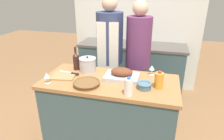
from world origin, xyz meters
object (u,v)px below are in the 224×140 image
Objects in this scene: person_cook_guest at (138,58)px; wine_glass_left at (152,68)px; knife_chef at (70,73)px; wine_bottle_green at (76,61)px; stock_pot at (88,65)px; roasting_pan at (122,75)px; condiment_bottle_short at (131,39)px; condiment_bottle_tall at (130,38)px; person_cook_aproned at (110,54)px; cutting_board at (64,76)px; milk_jug at (129,87)px; wine_glass_right at (47,76)px; juice_jug at (159,80)px; mixing_bowl at (144,85)px; wicker_basket at (87,83)px.

wine_glass_left is at bearing -73.75° from person_cook_guest.
wine_bottle_green is at bearing 84.06° from knife_chef.
roasting_pan is at bearing -14.00° from stock_pot.
stock_pot is 1.41× the size of condiment_bottle_short.
condiment_bottle_tall is 1.16× the size of condiment_bottle_short.
person_cook_aproned is 0.41m from person_cook_guest.
condiment_bottle_short is at bearing 73.79° from knife_chef.
milk_jug is at bearing -15.83° from cutting_board.
stock_pot reaches higher than condiment_bottle_short.
wine_glass_right is at bearing -126.64° from stock_pot.
juice_jug is (0.40, -0.12, 0.03)m from roasting_pan.
milk_jug reaches higher than mixing_bowl.
milk_jug is at bearing -10.10° from wicker_basket.
person_cook_guest is (0.68, 0.55, -0.09)m from wine_bottle_green.
stock_pot is at bearing -173.43° from wine_glass_left.
person_cook_aproned is (-0.17, -0.85, -0.01)m from condiment_bottle_short.
cutting_board is 0.17× the size of person_cook_guest.
stock_pot is 0.76m from mixing_bowl.
knife_chef is at bearing -140.51° from stock_pot.
wine_bottle_green is at bearing 126.36° from wicker_basket.
condiment_bottle_short is (0.28, 1.43, -0.02)m from stock_pot.
condiment_bottle_tall is at bearing 74.40° from wine_bottle_green.
knife_chef is 0.77m from person_cook_aproned.
milk_jug reaches higher than knife_chef.
person_cook_guest reaches higher than wicker_basket.
juice_jug is 1.10× the size of condiment_bottle_tall.
wicker_basket is 1.52× the size of milk_jug.
mixing_bowl is 1.76m from condiment_bottle_short.
wine_glass_right is 0.07× the size of person_cook_guest.
knife_chef is at bearing 171.04° from mixing_bowl.
stock_pot reaches higher than wine_glass_left.
wicker_basket is 0.46m from milk_jug.
stock_pot is (-0.12, 0.36, 0.06)m from wicker_basket.
wicker_basket is at bearing -144.32° from wine_glass_left.
milk_jug is 0.86m from wine_bottle_green.
condiment_bottle_short reaches higher than wicker_basket.
cutting_board is 1.42× the size of stock_pot.
mixing_bowl is 0.89m from knife_chef.
mixing_bowl is at bearing -8.96° from knife_chef.
juice_jug is at bearing -54.04° from person_cook_aproned.
wine_bottle_green reaches higher than condiment_bottle_tall.
wine_glass_right is 0.81× the size of condiment_bottle_short.
person_cook_aproned reaches higher than juice_jug.
person_cook_aproned reaches higher than cutting_board.
mixing_bowl is 0.09× the size of person_cook_guest.
person_cook_aproned is at bearing 131.95° from juice_jug.
wicker_basket is at bearing -122.43° from person_cook_guest.
condiment_bottle_tall reaches higher than wine_glass_left.
person_cook_guest is at bearing 45.23° from knife_chef.
cutting_board is at bearing -114.62° from knife_chef.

